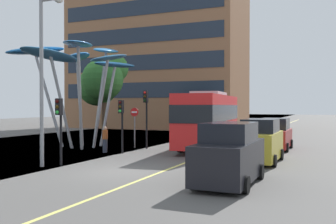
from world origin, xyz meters
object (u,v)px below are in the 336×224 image
object	(u,v)px
car_parked_near	(229,155)
no_entry_sign	(135,121)
traffic_light_island_mid	(146,107)
car_parked_mid	(260,142)
leaf_sculpture	(76,60)
traffic_light_kerb_near	(59,117)
pedestrian	(105,139)
car_parked_far	(275,135)
street_lamp	(46,59)
traffic_light_kerb_far	(121,115)
red_bus	(209,118)

from	to	relation	value
car_parked_near	no_entry_sign	xyz separation A→B (m)	(-9.15, 9.60, 0.76)
traffic_light_island_mid	car_parked_mid	world-z (taller)	traffic_light_island_mid
leaf_sculpture	traffic_light_kerb_near	size ratio (longest dim) A/B	2.85
traffic_light_kerb_near	car_parked_near	size ratio (longest dim) A/B	0.73
pedestrian	car_parked_far	bearing A→B (deg)	32.42
traffic_light_island_mid	no_entry_sign	size ratio (longest dim) A/B	1.42
leaf_sculpture	car_parked_far	xyz separation A→B (m)	(13.08, 3.94, -5.14)
car_parked_mid	car_parked_far	distance (m)	6.37
car_parked_near	street_lamp	distance (m)	9.85
car_parked_mid	pedestrian	bearing A→B (deg)	177.74
traffic_light_kerb_far	car_parked_far	bearing A→B (deg)	36.13
red_bus	no_entry_sign	xyz separation A→B (m)	(-4.85, -1.70, -0.27)
traffic_light_kerb_far	traffic_light_island_mid	size ratio (longest dim) A/B	0.83
traffic_light_kerb_near	traffic_light_island_mid	xyz separation A→B (m)	(0.49, 8.32, 0.46)
leaf_sculpture	traffic_light_kerb_near	world-z (taller)	leaf_sculpture
street_lamp	red_bus	bearing A→B (deg)	66.67
pedestrian	traffic_light_kerb_near	bearing A→B (deg)	-80.62
traffic_light_island_mid	car_parked_far	size ratio (longest dim) A/B	0.95
traffic_light_kerb_far	traffic_light_island_mid	xyz separation A→B (m)	(0.19, 2.95, 0.47)
traffic_light_kerb_far	car_parked_near	distance (m)	10.52
traffic_light_kerb_near	car_parked_mid	distance (m)	10.13
traffic_light_kerb_near	car_parked_near	distance (m)	8.75
car_parked_mid	car_parked_far	world-z (taller)	car_parked_mid
pedestrian	no_entry_sign	xyz separation A→B (m)	(0.34, 3.24, 1.02)
traffic_light_island_mid	leaf_sculpture	bearing A→B (deg)	-170.08
car_parked_near	car_parked_mid	size ratio (longest dim) A/B	1.05
leaf_sculpture	traffic_light_kerb_far	bearing A→B (deg)	-23.15
car_parked_near	street_lamp	world-z (taller)	street_lamp
red_bus	traffic_light_island_mid	size ratio (longest dim) A/B	2.68
leaf_sculpture	traffic_light_kerb_near	distance (m)	9.49
traffic_light_kerb_far	car_parked_near	xyz separation A→B (m)	(8.30, -6.34, -1.29)
leaf_sculpture	car_parked_near	bearing A→B (deg)	-32.60
no_entry_sign	car_parked_far	bearing A→B (deg)	16.80
traffic_light_kerb_near	car_parked_far	distance (m)	14.30
traffic_light_kerb_near	pedestrian	distance (m)	5.69
traffic_light_island_mid	car_parked_far	bearing A→B (deg)	20.84
car_parked_mid	no_entry_sign	xyz separation A→B (m)	(-9.25, 3.62, 0.78)
traffic_light_island_mid	pedestrian	world-z (taller)	traffic_light_island_mid
car_parked_far	no_entry_sign	world-z (taller)	no_entry_sign
red_bus	pedestrian	distance (m)	7.28
street_lamp	pedestrian	xyz separation A→B (m)	(-0.51, 5.90, -4.28)
red_bus	street_lamp	bearing A→B (deg)	-113.33
red_bus	traffic_light_kerb_far	distance (m)	6.38
car_parked_mid	no_entry_sign	size ratio (longest dim) A/B	1.54
car_parked_mid	no_entry_sign	bearing A→B (deg)	158.62
traffic_light_island_mid	pedestrian	xyz separation A→B (m)	(-1.38, -2.92, -2.02)
traffic_light_kerb_near	traffic_light_kerb_far	size ratio (longest dim) A/B	1.00
car_parked_mid	traffic_light_kerb_near	bearing A→B (deg)	-150.01
car_parked_near	street_lamp	xyz separation A→B (m)	(-8.98, 0.46, 4.02)
car_parked_near	car_parked_mid	bearing A→B (deg)	89.06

